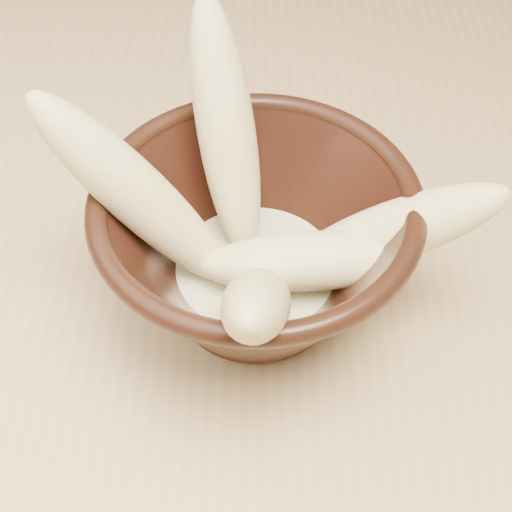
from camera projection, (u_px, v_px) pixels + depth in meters
The scene contains 8 objects.
table at pixel (333, 360), 0.53m from camera, with size 1.20×0.80×0.75m.
bowl at pixel (256, 246), 0.42m from camera, with size 0.19×0.19×0.10m.
milk_puddle at pixel (256, 273), 0.44m from camera, with size 0.11×0.11×0.01m, color beige.
banana_upright at pixel (226, 130), 0.42m from camera, with size 0.03×0.03×0.16m, color #F0DA8E.
banana_left at pixel (137, 195), 0.39m from camera, with size 0.03×0.03×0.16m, color #F0DA8E.
banana_right at pixel (391, 232), 0.40m from camera, with size 0.03×0.03×0.14m, color #F0DA8E.
banana_across at pixel (308, 261), 0.40m from camera, with size 0.03×0.03×0.13m, color #F0DA8E.
banana_front at pixel (257, 303), 0.36m from camera, with size 0.03×0.03×0.14m, color #F0DA8E.
Camera 1 is at (-0.05, -0.28, 1.13)m, focal length 50.00 mm.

